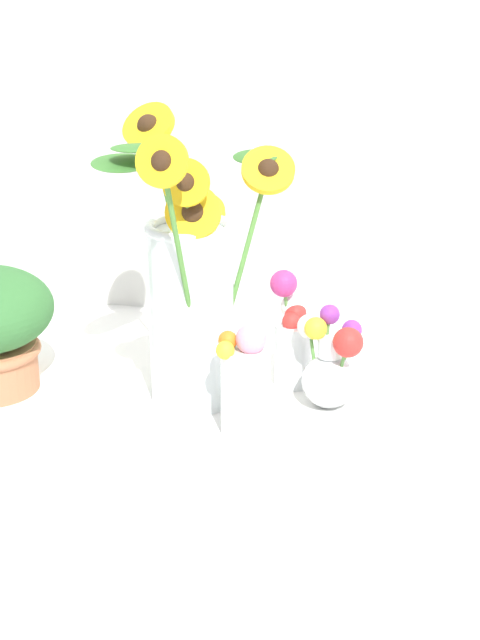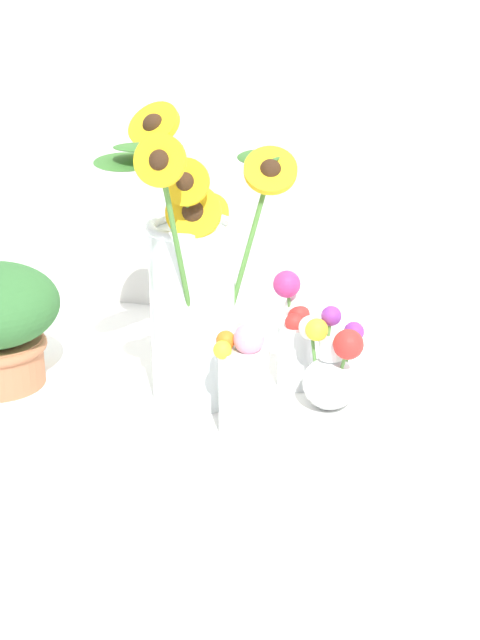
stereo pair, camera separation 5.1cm
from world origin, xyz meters
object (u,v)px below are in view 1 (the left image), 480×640
Objects in this scene: mason_jar_sunflowers at (190,294)px; vase_small_center at (246,383)px; serving_tray at (240,418)px; vase_small_back at (292,335)px; vase_bulb_right at (330,365)px.

mason_jar_sunflowers is 2.61× the size of vase_small_center.
vase_small_back is at bearing 61.26° from serving_tray.
vase_small_center is at bearing -103.62° from vase_small_back.
vase_bulb_right is (0.20, 0.01, -0.10)m from mason_jar_sunflowers.
mason_jar_sunflowers is at bearing -150.96° from vase_small_back.
vase_small_back reaches higher than vase_small_center.
vase_small_back is (0.06, 0.11, 0.09)m from serving_tray.
mason_jar_sunflowers reaches higher than vase_small_back.
mason_jar_sunflowers reaches higher than vase_bulb_right.
serving_tray is at bearing 108.08° from vase_small_center.
mason_jar_sunflowers is 2.83× the size of vase_bulb_right.
vase_bulb_right is at bearing 3.10° from mason_jar_sunflowers.
vase_small_back is (0.13, 0.07, -0.08)m from mason_jar_sunflowers.
serving_tray is 0.15m from vase_small_back.
vase_small_back is (-0.06, 0.06, 0.02)m from vase_bulb_right.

